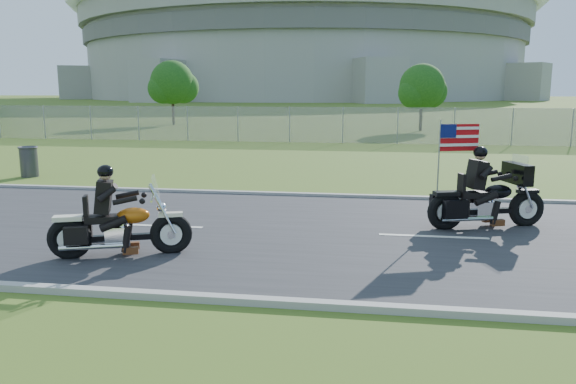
# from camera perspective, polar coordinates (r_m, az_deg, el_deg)

# --- Properties ---
(ground) EXTENTS (420.00, 420.00, 0.00)m
(ground) POSITION_cam_1_polar(r_m,az_deg,el_deg) (12.14, -4.62, -3.97)
(ground) COLOR #3C541A
(ground) RESTS_ON ground
(road) EXTENTS (120.00, 8.00, 0.04)m
(road) POSITION_cam_1_polar(r_m,az_deg,el_deg) (12.14, -4.62, -3.88)
(road) COLOR #28282B
(road) RESTS_ON ground
(curb_north) EXTENTS (120.00, 0.18, 0.12)m
(curb_north) POSITION_cam_1_polar(r_m,az_deg,el_deg) (16.01, -1.29, -0.22)
(curb_north) COLOR #9E9B93
(curb_north) RESTS_ON ground
(curb_south) EXTENTS (120.00, 0.18, 0.12)m
(curb_south) POSITION_cam_1_polar(r_m,az_deg,el_deg) (8.42, -11.08, -10.41)
(curb_south) COLOR #9E9B93
(curb_south) RESTS_ON ground
(fence) EXTENTS (60.00, 0.03, 2.00)m
(fence) POSITION_cam_1_polar(r_m,az_deg,el_deg) (32.44, -5.12, 6.89)
(fence) COLOR gray
(fence) RESTS_ON ground
(stadium) EXTENTS (140.40, 140.40, 29.20)m
(stadium) POSITION_cam_1_polar(r_m,az_deg,el_deg) (183.29, 1.65, 14.44)
(stadium) COLOR #A3A099
(stadium) RESTS_ON ground
(tree_fence_near) EXTENTS (3.52, 3.28, 4.75)m
(tree_fence_near) POSITION_cam_1_polar(r_m,az_deg,el_deg) (41.60, 13.51, 10.15)
(tree_fence_near) COLOR #382316
(tree_fence_near) RESTS_ON ground
(tree_fence_mid) EXTENTS (3.96, 3.69, 5.30)m
(tree_fence_mid) POSITION_cam_1_polar(r_m,az_deg,el_deg) (48.45, -11.61, 10.63)
(tree_fence_mid) COLOR #382316
(tree_fence_mid) RESTS_ON ground
(motorcycle_lead) EXTENTS (2.46, 1.19, 1.72)m
(motorcycle_lead) POSITION_cam_1_polar(r_m,az_deg,el_deg) (10.57, -16.86, -3.56)
(motorcycle_lead) COLOR black
(motorcycle_lead) RESTS_ON ground
(motorcycle_follow) EXTENTS (2.64, 1.29, 2.27)m
(motorcycle_follow) POSITION_cam_1_polar(r_m,az_deg,el_deg) (12.90, 19.52, -0.87)
(motorcycle_follow) COLOR black
(motorcycle_follow) RESTS_ON ground
(trash_can) EXTENTS (0.76, 0.76, 1.02)m
(trash_can) POSITION_cam_1_polar(r_m,az_deg,el_deg) (21.40, -24.83, 2.77)
(trash_can) COLOR #3C3C41
(trash_can) RESTS_ON ground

